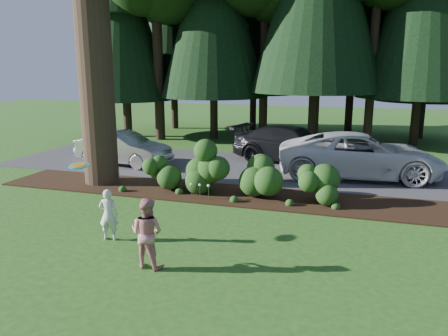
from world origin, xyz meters
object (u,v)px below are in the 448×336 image
Objects in this scene: car_dark_suv at (293,144)px; adult at (147,233)px; car_white_suv at (360,155)px; frisbee at (79,165)px; car_silver_wagon at (123,148)px; child at (109,215)px.

car_dark_suv is 3.61× the size of adult.
frisbee is (-6.72, -8.59, 0.97)m from car_white_suv.
car_silver_wagon is at bearing -53.04° from adult.
car_dark_suv is at bearing -61.28° from car_silver_wagon.
child is at bearing -29.75° from adult.
car_white_suv is 10.62m from adult.
car_dark_suv reaches higher than adult.
car_white_suv reaches higher than car_dark_suv.
car_silver_wagon is 8.93m from child.
child is (-5.95, -8.60, -0.24)m from car_white_suv.
car_white_suv is at bearing -109.79° from adult.
adult reaches higher than car_silver_wagon.
adult is (5.79, -9.00, 0.02)m from car_silver_wagon.
adult is at bearing 150.02° from car_white_suv.
child is at bearing 176.19° from car_dark_suv.
car_dark_suv is at bearing -118.12° from child.
car_white_suv is at bearing 51.97° from frisbee.
adult reaches higher than child.
car_white_suv is 1.12× the size of car_dark_suv.
adult is 3.15× the size of frisbee.
car_silver_wagon is 10.70m from adult.
frisbee is at bearing 172.43° from car_dark_suv.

